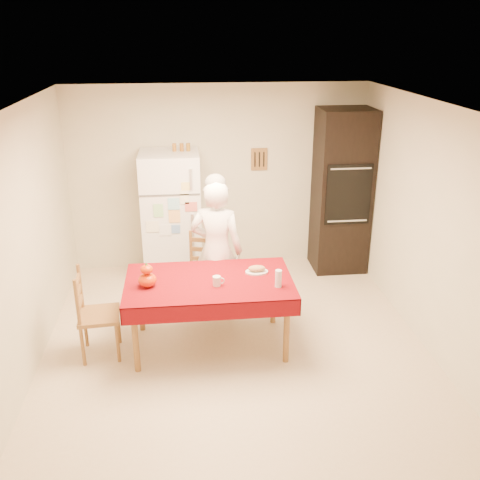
{
  "coord_description": "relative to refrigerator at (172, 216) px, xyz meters",
  "views": [
    {
      "loc": [
        -0.48,
        -4.79,
        3.16
      ],
      "look_at": [
        0.07,
        0.2,
        1.15
      ],
      "focal_mm": 40.0,
      "sensor_mm": 36.0,
      "label": 1
    }
  ],
  "objects": [
    {
      "name": "wine_glass",
      "position": [
        1.06,
        -1.98,
        -0.0
      ],
      "size": [
        0.07,
        0.07,
        0.18
      ],
      "primitive_type": "cylinder",
      "color": "silver",
      "rests_on": "dining_table"
    },
    {
      "name": "pumpkin_upper",
      "position": [
        -0.22,
        -1.84,
        0.1
      ],
      "size": [
        0.12,
        0.12,
        0.09
      ],
      "primitive_type": "ellipsoid",
      "color": "#D14504",
      "rests_on": "pumpkin_lower"
    },
    {
      "name": "pumpkin_lower",
      "position": [
        -0.22,
        -1.84,
        -0.02
      ],
      "size": [
        0.18,
        0.18,
        0.14
      ],
      "primitive_type": "ellipsoid",
      "color": "#E54805",
      "rests_on": "dining_table"
    },
    {
      "name": "bread_loaf",
      "position": [
        0.9,
        -1.64,
        -0.04
      ],
      "size": [
        0.18,
        0.1,
        0.06
      ],
      "primitive_type": "ellipsoid",
      "color": "#97764A",
      "rests_on": "bread_plate"
    },
    {
      "name": "oven_cabinet",
      "position": [
        2.28,
        0.05,
        0.25
      ],
      "size": [
        0.7,
        0.62,
        2.2
      ],
      "color": "black",
      "rests_on": "floor"
    },
    {
      "name": "bread_plate",
      "position": [
        0.9,
        -1.64,
        -0.08
      ],
      "size": [
        0.24,
        0.24,
        0.02
      ],
      "primitive_type": "cylinder",
      "color": "silver",
      "rests_on": "dining_table"
    },
    {
      "name": "dining_table",
      "position": [
        0.39,
        -1.77,
        -0.16
      ],
      "size": [
        1.7,
        1.0,
        0.76
      ],
      "color": "brown",
      "rests_on": "floor"
    },
    {
      "name": "floor",
      "position": [
        0.65,
        -1.88,
        -0.85
      ],
      "size": [
        4.5,
        4.5,
        0.0
      ],
      "primitive_type": "plane",
      "color": "#CAB292",
      "rests_on": "ground"
    },
    {
      "name": "refrigerator",
      "position": [
        0.0,
        0.0,
        0.0
      ],
      "size": [
        0.75,
        0.74,
        1.7
      ],
      "color": "white",
      "rests_on": "floor"
    },
    {
      "name": "spice_jar_left",
      "position": [
        0.07,
        0.05,
        0.9
      ],
      "size": [
        0.05,
        0.05,
        0.1
      ],
      "primitive_type": "cylinder",
      "color": "#985C1B",
      "rests_on": "refrigerator"
    },
    {
      "name": "spice_jar_right",
      "position": [
        0.25,
        0.05,
        0.9
      ],
      "size": [
        0.05,
        0.05,
        0.1
      ],
      "primitive_type": "cylinder",
      "color": "#895C18",
      "rests_on": "refrigerator"
    },
    {
      "name": "room_shell",
      "position": [
        0.65,
        -1.88,
        0.77
      ],
      "size": [
        4.02,
        4.52,
        2.51
      ],
      "color": "beige",
      "rests_on": "ground"
    },
    {
      "name": "coffee_mug",
      "position": [
        0.46,
        -1.9,
        -0.04
      ],
      "size": [
        0.08,
        0.08,
        0.1
      ],
      "primitive_type": "cylinder",
      "color": "silver",
      "rests_on": "dining_table"
    },
    {
      "name": "chair_far",
      "position": [
        0.37,
        -0.96,
        -0.34
      ],
      "size": [
        0.51,
        0.5,
        0.95
      ],
      "rotation": [
        0.0,
        0.0,
        -0.28
      ],
      "color": "brown",
      "rests_on": "floor"
    },
    {
      "name": "spice_jar_mid",
      "position": [
        0.17,
        0.05,
        0.9
      ],
      "size": [
        0.05,
        0.05,
        0.1
      ],
      "primitive_type": "cylinder",
      "color": "brown",
      "rests_on": "refrigerator"
    },
    {
      "name": "seated_woman",
      "position": [
        0.51,
        -1.14,
        -0.03
      ],
      "size": [
        0.69,
        0.55,
        1.65
      ],
      "primitive_type": "imported",
      "rotation": [
        0.0,
        0.0,
        2.86
      ],
      "color": "white",
      "rests_on": "floor"
    },
    {
      "name": "chair_left",
      "position": [
        -0.8,
        -1.82,
        -0.34
      ],
      "size": [
        0.43,
        0.45,
        0.95
      ],
      "rotation": [
        0.0,
        0.0,
        1.65
      ],
      "color": "brown",
      "rests_on": "floor"
    }
  ]
}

